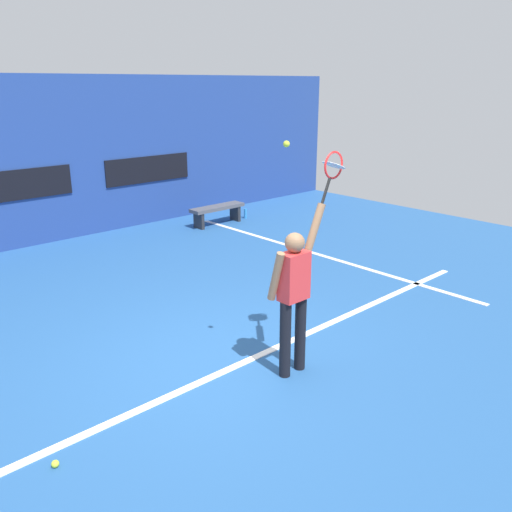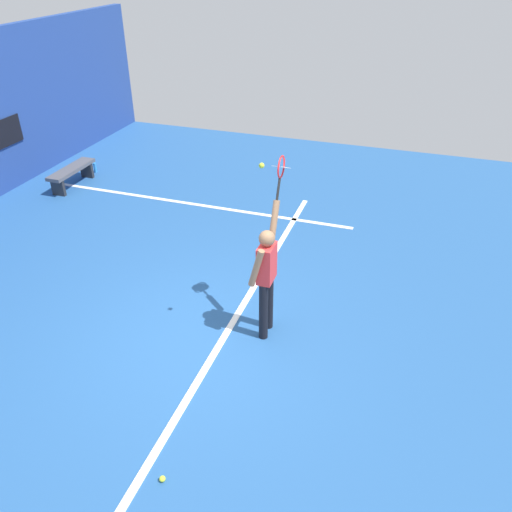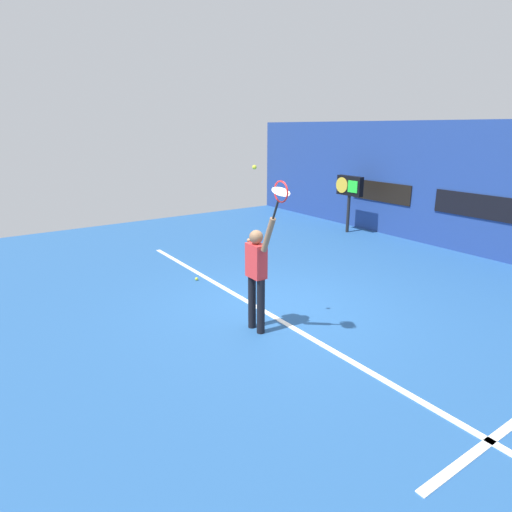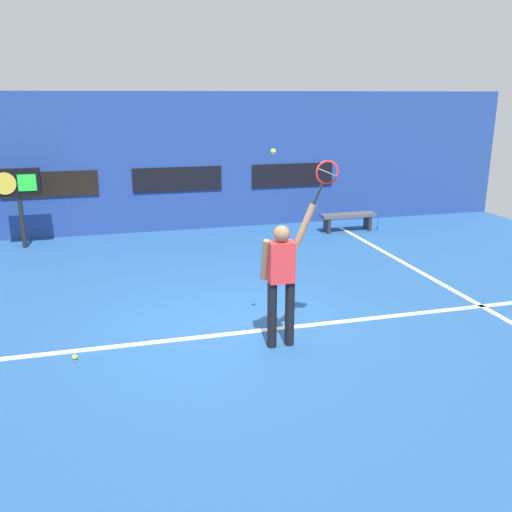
{
  "view_description": "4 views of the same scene",
  "coord_description": "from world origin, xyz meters",
  "views": [
    {
      "loc": [
        -3.58,
        -4.56,
        3.23
      ],
      "look_at": [
        0.57,
        -0.07,
        1.22
      ],
      "focal_mm": 37.3,
      "sensor_mm": 36.0,
      "label": 1
    },
    {
      "loc": [
        -5.22,
        -2.58,
        4.93
      ],
      "look_at": [
        0.45,
        -0.66,
        1.28
      ],
      "focal_mm": 36.32,
      "sensor_mm": 36.0,
      "label": 2
    },
    {
      "loc": [
        5.76,
        -4.51,
        3.21
      ],
      "look_at": [
        0.4,
        -0.79,
        1.26
      ],
      "focal_mm": 30.24,
      "sensor_mm": 36.0,
      "label": 3
    },
    {
      "loc": [
        -1.68,
        -7.46,
        3.31
      ],
      "look_at": [
        0.24,
        -0.3,
        1.15
      ],
      "focal_mm": 38.94,
      "sensor_mm": 36.0,
      "label": 4
    }
  ],
  "objects": [
    {
      "name": "tennis_player",
      "position": [
        0.46,
        -0.81,
        1.01
      ],
      "size": [
        0.71,
        0.31,
        1.96
      ],
      "color": "black",
      "rests_on": "ground_plane"
    },
    {
      "name": "court_baseline",
      "position": [
        0.0,
        -0.28,
        0.01
      ],
      "size": [
        10.0,
        0.1,
        0.01
      ],
      "primitive_type": "cube",
      "color": "white",
      "rests_on": "ground_plane"
    },
    {
      "name": "spare_ball",
      "position": [
        -2.26,
        -0.52,
        0.03
      ],
      "size": [
        0.07,
        0.07,
        0.07
      ],
      "primitive_type": "sphere",
      "color": "#CCE033",
      "rests_on": "ground_plane"
    },
    {
      "name": "back_wall",
      "position": [
        0.0,
        6.4,
        1.7
      ],
      "size": [
        18.0,
        0.2,
        3.39
      ],
      "primitive_type": "cube",
      "color": "navy",
      "rests_on": "ground_plane"
    },
    {
      "name": "sponsor_banner_center",
      "position": [
        0.0,
        6.28,
        1.29
      ],
      "size": [
        2.2,
        0.03,
        0.6
      ],
      "primitive_type": "cube",
      "color": "black"
    },
    {
      "name": "scoreboard_clock",
      "position": [
        -3.58,
        5.51,
        1.39
      ],
      "size": [
        0.96,
        0.2,
        1.77
      ],
      "color": "black",
      "rests_on": "ground_plane"
    },
    {
      "name": "tennis_racket",
      "position": [
        1.04,
        -0.81,
        2.32
      ],
      "size": [
        0.41,
        0.27,
        0.62
      ],
      "color": "black"
    },
    {
      "name": "sponsor_banner_portside",
      "position": [
        -3.0,
        6.28,
        1.29
      ],
      "size": [
        2.2,
        0.03,
        0.6
      ],
      "primitive_type": "cube",
      "color": "black"
    },
    {
      "name": "ground_plane",
      "position": [
        0.0,
        0.0,
        0.0
      ],
      "size": [
        18.0,
        18.0,
        0.0
      ],
      "primitive_type": "plane",
      "color": "#23518C"
    },
    {
      "name": "tennis_ball",
      "position": [
        0.34,
        -0.77,
        2.63
      ],
      "size": [
        0.07,
        0.07,
        0.07
      ],
      "primitive_type": "sphere",
      "color": "#CCE033"
    }
  ]
}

